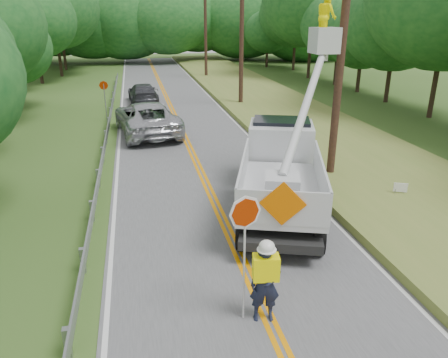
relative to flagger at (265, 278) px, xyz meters
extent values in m
cube|color=#515153|center=(0.11, 12.68, -1.04)|extent=(7.20, 96.00, 0.02)
cube|color=#FD9202|center=(0.01, 12.68, -1.03)|extent=(0.12, 96.00, 0.00)
cube|color=#FD9202|center=(0.21, 12.68, -1.03)|extent=(0.12, 96.00, 0.00)
cube|color=silver|center=(-3.34, 12.68, -1.03)|extent=(0.12, 96.00, 0.00)
cube|color=silver|center=(3.56, 12.68, -1.03)|extent=(0.12, 96.00, 0.00)
cube|color=gray|center=(-3.99, -0.32, -0.70)|extent=(0.12, 0.14, 0.70)
cube|color=gray|center=(-3.99, 2.68, -0.70)|extent=(0.12, 0.14, 0.70)
cube|color=gray|center=(-3.99, 5.68, -0.70)|extent=(0.12, 0.14, 0.70)
cube|color=gray|center=(-3.99, 8.68, -0.70)|extent=(0.12, 0.14, 0.70)
cube|color=gray|center=(-3.99, 11.68, -0.70)|extent=(0.12, 0.14, 0.70)
cube|color=gray|center=(-3.99, 14.68, -0.70)|extent=(0.12, 0.14, 0.70)
cube|color=gray|center=(-3.99, 17.68, -0.70)|extent=(0.12, 0.14, 0.70)
cube|color=gray|center=(-3.99, 20.68, -0.70)|extent=(0.12, 0.14, 0.70)
cube|color=gray|center=(-3.99, 23.68, -0.70)|extent=(0.12, 0.14, 0.70)
cube|color=gray|center=(-3.99, 26.68, -0.70)|extent=(0.12, 0.14, 0.70)
cube|color=gray|center=(-3.99, 29.68, -0.70)|extent=(0.12, 0.14, 0.70)
cube|color=gray|center=(-3.99, 32.68, -0.70)|extent=(0.12, 0.14, 0.70)
cube|color=gray|center=(-3.99, 35.68, -0.70)|extent=(0.12, 0.14, 0.70)
cube|color=gray|center=(-3.89, 13.68, -0.45)|extent=(0.05, 48.00, 0.34)
cylinder|color=black|center=(5.11, 7.68, 3.95)|extent=(0.30, 0.30, 10.00)
cylinder|color=black|center=(5.11, 22.68, 3.95)|extent=(0.30, 0.30, 10.00)
cylinder|color=black|center=(5.11, 37.68, 3.95)|extent=(0.30, 0.30, 10.00)
cube|color=olive|center=(7.21, 12.68, -0.90)|extent=(7.00, 96.00, 0.30)
cylinder|color=#332319|center=(-10.36, 24.63, 0.16)|extent=(0.32, 0.32, 2.41)
ellipsoid|color=#164C1D|center=(-10.36, 24.63, 3.11)|extent=(5.63, 5.63, 4.96)
cylinder|color=#332319|center=(-12.36, 32.01, 0.38)|extent=(0.32, 0.32, 2.86)
ellipsoid|color=#164C1D|center=(-12.36, 32.01, 3.88)|extent=(6.68, 6.68, 5.88)
cylinder|color=#332319|center=(-11.03, 37.27, 0.62)|extent=(0.32, 0.32, 3.35)
ellipsoid|color=#164C1D|center=(-11.03, 37.27, 4.72)|extent=(7.82, 7.82, 6.88)
cylinder|color=#332319|center=(-9.88, 42.16, 0.94)|extent=(0.32, 0.32, 3.99)
ellipsoid|color=#164C1D|center=(-9.88, 42.16, 5.82)|extent=(9.31, 9.31, 8.19)
cylinder|color=#332319|center=(-10.21, 48.14, 0.91)|extent=(0.32, 0.32, 3.93)
ellipsoid|color=#164C1D|center=(-10.21, 48.14, 5.71)|extent=(9.16, 9.16, 8.06)
cylinder|color=#332319|center=(16.14, 16.61, 1.05)|extent=(0.32, 0.32, 4.20)
cylinder|color=#332319|center=(16.25, 21.91, 0.60)|extent=(0.32, 0.32, 3.30)
ellipsoid|color=#164C1D|center=(16.25, 21.91, 4.63)|extent=(7.70, 7.70, 6.78)
cylinder|color=#332319|center=(16.38, 26.56, 0.32)|extent=(0.32, 0.32, 2.75)
ellipsoid|color=#164C1D|center=(16.38, 26.56, 3.69)|extent=(6.43, 6.43, 5.65)
cylinder|color=#332319|center=(16.30, 30.76, 0.48)|extent=(0.32, 0.32, 3.06)
ellipsoid|color=#164C1D|center=(16.30, 30.76, 4.22)|extent=(7.15, 7.15, 6.29)
cylinder|color=#332319|center=(15.56, 35.54, 1.13)|extent=(0.32, 0.32, 4.37)
ellipsoid|color=#164C1D|center=(15.56, 35.54, 6.47)|extent=(10.19, 10.19, 8.96)
cylinder|color=#332319|center=(16.48, 42.43, 0.78)|extent=(0.32, 0.32, 3.65)
ellipsoid|color=#164C1D|center=(16.48, 42.43, 5.24)|extent=(8.53, 8.53, 7.50)
cylinder|color=#332319|center=(14.29, 46.11, 0.18)|extent=(0.32, 0.32, 2.47)
ellipsoid|color=#164C1D|center=(14.29, 46.11, 3.21)|extent=(5.77, 5.77, 5.08)
ellipsoid|color=#164C1D|center=(-16.93, 56.62, 4.45)|extent=(13.56, 10.17, 10.17)
ellipsoid|color=#164C1D|center=(-12.04, 55.96, 4.45)|extent=(12.21, 9.15, 9.15)
ellipsoid|color=#164C1D|center=(-7.22, 55.09, 4.45)|extent=(13.13, 9.85, 9.85)
ellipsoid|color=#164C1D|center=(-2.88, 54.83, 4.45)|extent=(13.53, 10.15, 10.15)
ellipsoid|color=#164C1D|center=(2.57, 53.08, 4.45)|extent=(11.67, 8.75, 8.75)
ellipsoid|color=#164C1D|center=(7.17, 56.48, 4.45)|extent=(11.69, 8.77, 8.77)
ellipsoid|color=#164C1D|center=(13.62, 55.66, 4.45)|extent=(14.26, 10.69, 10.69)
ellipsoid|color=#164C1D|center=(17.54, 54.77, 4.45)|extent=(12.44, 9.33, 9.33)
ellipsoid|color=#164C1D|center=(22.24, 52.75, 4.45)|extent=(15.75, 11.81, 11.81)
imported|color=#191E33|center=(0.01, 0.00, -0.15)|extent=(0.70, 0.52, 1.77)
cube|color=#ECE600|center=(0.01, 0.00, 0.26)|extent=(0.59, 0.41, 0.54)
ellipsoid|color=white|center=(0.01, 0.00, 0.75)|extent=(0.33, 0.33, 0.26)
cylinder|color=#B7B7B7|center=(-0.42, 0.11, 0.21)|extent=(0.04, 0.04, 2.48)
cylinder|color=#962200|center=(-0.42, 0.11, 1.51)|extent=(0.70, 0.20, 0.71)
cylinder|color=black|center=(0.28, 3.01, -0.53)|extent=(0.62, 1.05, 1.01)
cylinder|color=black|center=(2.27, 2.35, -0.53)|extent=(0.62, 1.05, 1.01)
cylinder|color=black|center=(0.95, 5.00, -0.53)|extent=(0.62, 1.05, 1.01)
cylinder|color=black|center=(2.93, 4.33, -0.53)|extent=(0.62, 1.05, 1.01)
cylinder|color=black|center=(1.78, 7.48, -0.53)|extent=(0.62, 1.05, 1.01)
cylinder|color=black|center=(3.76, 6.82, -0.53)|extent=(0.62, 1.05, 1.01)
cube|color=black|center=(2.04, 4.96, -0.46)|extent=(4.21, 7.06, 0.26)
cube|color=#B8BABD|center=(1.81, 4.27, 0.07)|extent=(3.81, 5.33, 0.23)
cube|color=#B8BABD|center=(0.69, 4.64, 0.59)|extent=(1.59, 4.59, 0.94)
cube|color=#B8BABD|center=(2.93, 3.89, 0.59)|extent=(1.59, 4.59, 0.94)
cube|color=#B8BABD|center=(1.05, 2.00, 0.59)|extent=(2.31, 0.82, 0.94)
cube|color=#B8BABD|center=(2.94, 7.65, 0.38)|extent=(2.87, 2.63, 1.89)
cube|color=black|center=(3.00, 7.85, 1.06)|extent=(2.42, 1.96, 0.79)
cube|color=#B8BABD|center=(1.44, 3.18, 0.59)|extent=(1.19, 1.19, 0.84)
cube|color=#B8BABD|center=(4.41, 7.68, 4.29)|extent=(0.89, 0.89, 0.89)
imported|color=#ECE600|center=(4.41, 7.68, 5.11)|extent=(0.62, 0.80, 1.65)
cube|color=#EB6700|center=(1.03, 1.93, 0.75)|extent=(1.14, 0.41, 1.19)
imported|color=#B4B5BB|center=(-1.82, 16.20, -0.14)|extent=(3.78, 6.73, 1.78)
imported|color=#3F4046|center=(-1.76, 25.34, -0.32)|extent=(2.30, 5.01, 1.42)
cylinder|color=gray|center=(-4.17, 19.60, 0.12)|extent=(0.06, 0.06, 2.34)
cylinder|color=#962200|center=(-4.17, 19.60, 1.18)|extent=(0.53, 0.04, 0.53)
cube|color=white|center=(6.55, 5.10, -0.54)|extent=(0.44, 0.22, 0.33)
cylinder|color=gray|center=(6.37, 5.10, -0.82)|extent=(0.02, 0.02, 0.47)
cylinder|color=gray|center=(6.74, 5.10, -0.82)|extent=(0.02, 0.02, 0.47)
camera|label=1|loc=(-2.39, -7.25, 5.15)|focal=34.24mm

